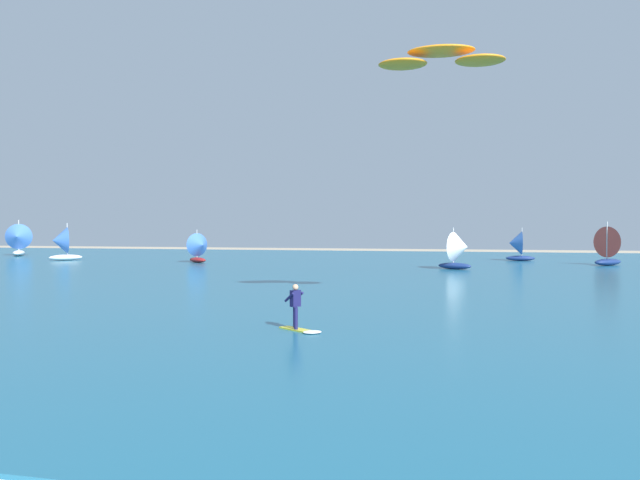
{
  "coord_description": "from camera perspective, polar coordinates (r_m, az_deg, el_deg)",
  "views": [
    {
      "loc": [
        5.48,
        -1.03,
        3.84
      ],
      "look_at": [
        -0.19,
        22.73,
        3.34
      ],
      "focal_mm": 34.87,
      "sensor_mm": 36.0,
      "label": 1
    }
  ],
  "objects": [
    {
      "name": "sailboat_far_left",
      "position": [
        67.45,
        25.18,
        -0.45
      ],
      "size": [
        3.83,
        3.77,
        4.3
      ],
      "color": "navy",
      "rests_on": "ocean"
    },
    {
      "name": "sailboat_far_right",
      "position": [
        56.59,
        12.67,
        -0.92
      ],
      "size": [
        3.31,
        2.97,
        3.73
      ],
      "color": "navy",
      "rests_on": "ocean"
    },
    {
      "name": "sailboat_leading",
      "position": [
        66.91,
        -11.0,
        -0.68
      ],
      "size": [
        3.15,
        2.97,
        3.51
      ],
      "color": "maroon",
      "rests_on": "ocean"
    },
    {
      "name": "sailboat_anchored_offshore",
      "position": [
        75.87,
        -22.68,
        -0.29
      ],
      "size": [
        3.74,
        3.71,
        4.22
      ],
      "color": "white",
      "rests_on": "ocean"
    },
    {
      "name": "sailboat_center_horizon",
      "position": [
        72.77,
        17.57,
        -0.5
      ],
      "size": [
        3.13,
        2.63,
        3.71
      ],
      "color": "navy",
      "rests_on": "ocean"
    },
    {
      "name": "kitesurfer",
      "position": [
        22.67,
        -1.97,
        -6.79
      ],
      "size": [
        1.92,
        1.6,
        1.67
      ],
      "color": "yellow",
      "rests_on": "ocean"
    },
    {
      "name": "ocean",
      "position": [
        53.38,
        7.51,
        -2.92
      ],
      "size": [
        160.0,
        90.0,
        0.1
      ],
      "primitive_type": "cube",
      "color": "#1E607F",
      "rests_on": "ground"
    },
    {
      "name": "sailboat_outermost",
      "position": [
        90.05,
        -25.98,
        0.04
      ],
      "size": [
        3.83,
        4.24,
        4.71
      ],
      "color": "white",
      "rests_on": "ocean"
    },
    {
      "name": "kite",
      "position": [
        30.59,
        11.04,
        16.09
      ],
      "size": [
        5.91,
        2.14,
        0.88
      ],
      "color": "orange"
    }
  ]
}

